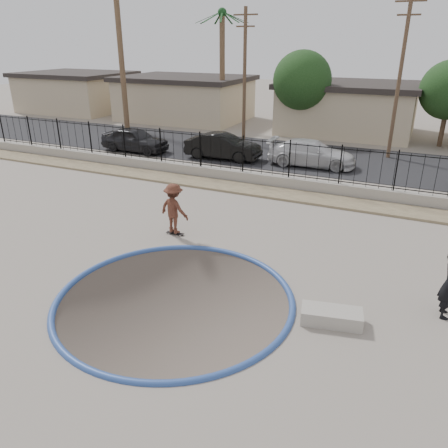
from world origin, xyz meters
The scene contains 21 objects.
ground centered at (0.00, 12.00, -1.10)m, with size 120.00×120.00×2.20m, color gray.
bowl_pit centered at (0.00, -1.00, 0.00)m, with size 6.84×6.84×1.80m, color #50443D, non-canonical shape.
coping_ring centered at (0.00, -1.00, 0.00)m, with size 7.04×7.04×0.20m, color #2B498D.
rock_strip centered at (0.00, 9.20, 0.06)m, with size 42.00×1.60×0.11m, color tan.
retaining_wall centered at (0.00, 10.30, 0.30)m, with size 42.00×0.45×0.60m, color gray.
fence centered at (0.00, 10.30, 1.50)m, with size 40.00×0.04×1.80m.
street centered at (0.00, 17.00, 0.02)m, with size 90.00×8.00×0.04m, color black.
house_west_far centered at (-28.00, 26.50, 1.97)m, with size 10.60×8.60×3.90m.
house_west centered at (-15.00, 26.50, 1.97)m, with size 11.60×8.60×3.90m.
house_center centered at (0.00, 26.50, 1.97)m, with size 10.60×8.60×3.90m.
palm_left centered at (-17.00, 20.00, 7.95)m, with size 2.30×2.30×11.30m.
palm_mid centered at (-10.00, 24.00, 6.69)m, with size 2.30×2.30×9.30m.
utility_pole_left centered at (-6.00, 19.00, 4.70)m, with size 1.70×0.24×9.00m.
utility_pole_mid centered at (4.00, 19.00, 4.96)m, with size 1.70×0.24×9.50m.
street_tree_left centered at (-3.00, 23.00, 4.19)m, with size 4.32×4.32×6.36m.
skater centered at (-2.34, 3.00, 0.98)m, with size 1.27×0.73×1.96m, color brown.
skateboard centered at (-2.34, 3.00, 0.05)m, with size 0.73×0.22×0.06m.
concrete_ledge centered at (4.40, -0.25, 0.20)m, with size 1.60×0.70×0.40m, color #A09A8E.
car_a centered at (-11.70, 13.68, 0.82)m, with size 1.86×4.63×1.58m, color black.
car_b centered at (-5.48, 14.30, 0.82)m, with size 1.66×4.76×1.57m, color black.
car_c centered at (0.00, 15.00, 0.79)m, with size 2.10×5.17×1.50m, color silver.
Camera 1 is at (5.84, -10.32, 7.03)m, focal length 35.00 mm.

